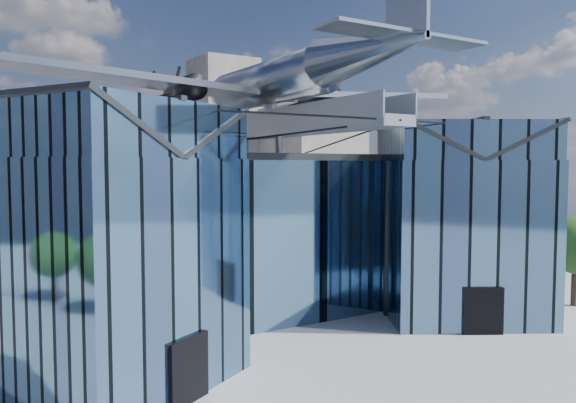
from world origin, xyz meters
TOP-DOWN VIEW (x-y plane):
  - ground_plane at (0.00, 0.00)m, footprint 120.00×120.00m
  - museum at (0.00, 5.82)m, footprint 32.88×24.50m
  - bg_towers at (1.45, 50.49)m, footprint 77.00×24.50m
  - tree_plaza_e at (18.76, -3.37)m, footprint 5.00×5.00m
  - tree_side_e at (30.26, 13.89)m, footprint 3.22×3.22m

SIDE VIEW (x-z plane):
  - ground_plane at x=0.00m, z-range 0.00..0.00m
  - tree_side_e at x=30.26m, z-range 0.86..5.70m
  - tree_plaza_e at x=18.76m, z-range 1.04..6.95m
  - museum at x=0.00m, z-range -3.26..14.34m
  - bg_towers at x=1.45m, z-range -2.99..23.01m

